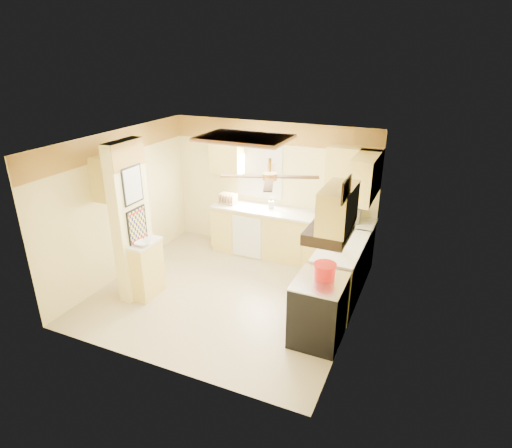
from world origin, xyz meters
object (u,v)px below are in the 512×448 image
at_px(dutch_oven, 325,271).
at_px(microwave, 346,213).
at_px(stove, 318,310).
at_px(bowl, 143,244).
at_px(kettle, 339,246).

bearing_deg(dutch_oven, microwave, 95.40).
bearing_deg(stove, bowl, -177.96).
xyz_separation_m(microwave, dutch_oven, (0.20, -2.07, -0.06)).
bearing_deg(dutch_oven, kettle, 90.58).
xyz_separation_m(dutch_oven, kettle, (-0.01, 0.80, 0.02)).
height_order(stove, kettle, kettle).
distance_m(stove, kettle, 1.06).
bearing_deg(dutch_oven, bowl, -175.97).
relative_size(dutch_oven, kettle, 1.50).
bearing_deg(microwave, kettle, 92.59).
relative_size(stove, kettle, 4.55).
bearing_deg(microwave, bowl, 35.36).
xyz_separation_m(bowl, dutch_oven, (2.78, 0.20, 0.05)).
distance_m(stove, dutch_oven, 0.57).
height_order(microwave, bowl, microwave).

